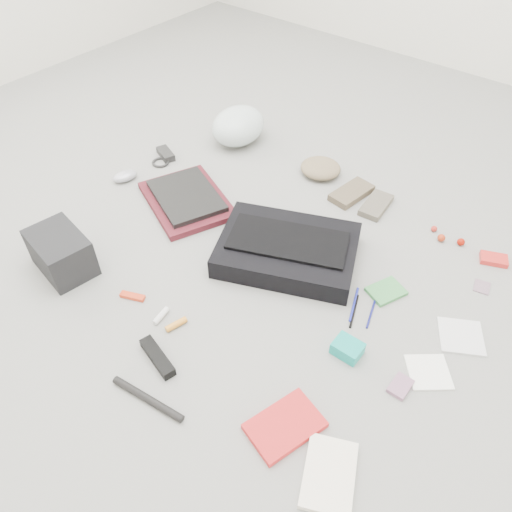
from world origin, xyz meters
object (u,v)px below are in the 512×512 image
Objects in this scene: bike_helmet at (238,126)px; accordion_wallet at (347,348)px; messenger_bag at (287,250)px; camera_bag at (61,253)px; laptop at (186,196)px; book_red at (285,426)px.

accordion_wallet is (1.04, -0.71, -0.06)m from bike_helmet.
messenger_bag is 2.15× the size of camera_bag.
messenger_bag is 1.53× the size of laptop.
messenger_bag is 0.44m from accordion_wallet.
camera_bag is (-0.08, -0.54, 0.04)m from laptop.
camera_bag is at bearing -162.92° from accordion_wallet.
bike_helmet is (-0.65, 0.49, 0.04)m from messenger_bag.
accordion_wallet is at bearing 106.00° from book_red.
bike_helmet is at bearing 129.16° from laptop.
messenger_bag is 0.51m from laptop.
laptop is 1.04m from book_red.
bike_helmet reaches higher than laptop.
camera_bag is at bearing -161.21° from messenger_bag.
messenger_bag reaches higher than laptop.
camera_bag reaches higher than book_red.
bike_helmet reaches higher than accordion_wallet.
messenger_bag is 0.79m from camera_bag.
book_red is at bearing 9.77° from camera_bag.
messenger_bag is 1.75× the size of bike_helmet.
laptop is at bearing 91.39° from camera_bag.
laptop is at bearing 165.37° from accordion_wallet.
messenger_bag is 5.58× the size of accordion_wallet.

